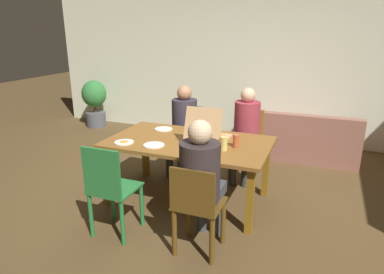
# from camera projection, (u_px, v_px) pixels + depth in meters

# --- Properties ---
(ground_plane) EXTENTS (20.00, 20.00, 0.00)m
(ground_plane) POSITION_uv_depth(u_px,v_px,m) (189.00, 199.00, 4.15)
(ground_plane) COLOR brown
(back_wall) EXTENTS (7.92, 0.12, 2.92)m
(back_wall) POSITION_uv_depth(u_px,v_px,m) (246.00, 58.00, 6.14)
(back_wall) COLOR silver
(back_wall) RESTS_ON ground
(dining_table) EXTENTS (1.85, 1.07, 0.75)m
(dining_table) POSITION_uv_depth(u_px,v_px,m) (189.00, 147.00, 3.95)
(dining_table) COLOR brown
(dining_table) RESTS_ON ground
(chair_0) EXTENTS (0.42, 0.40, 0.87)m
(chair_0) POSITION_uv_depth(u_px,v_px,m) (197.00, 208.00, 3.01)
(chair_0) COLOR #593E14
(chair_0) RESTS_ON ground
(person_0) EXTENTS (0.36, 0.54, 1.25)m
(person_0) POSITION_uv_depth(u_px,v_px,m) (202.00, 174.00, 3.04)
(person_0) COLOR #3D4249
(person_0) RESTS_ON ground
(chair_1) EXTENTS (0.40, 0.42, 0.91)m
(chair_1) POSITION_uv_depth(u_px,v_px,m) (247.00, 141.00, 4.74)
(chair_1) COLOR olive
(chair_1) RESTS_ON ground
(person_1) EXTENTS (0.34, 0.55, 1.24)m
(person_1) POSITION_uv_depth(u_px,v_px,m) (246.00, 127.00, 4.54)
(person_1) COLOR #363A37
(person_1) RESTS_ON ground
(chair_2) EXTENTS (0.40, 0.38, 0.91)m
(chair_2) POSITION_uv_depth(u_px,v_px,m) (187.00, 135.00, 4.97)
(chair_2) COLOR #25653B
(chair_2) RESTS_ON ground
(person_2) EXTENTS (0.35, 0.56, 1.23)m
(person_2) POSITION_uv_depth(u_px,v_px,m) (183.00, 122.00, 4.79)
(person_2) COLOR #38353F
(person_2) RESTS_ON ground
(chair_3) EXTENTS (0.42, 0.42, 0.95)m
(chair_3) POSITION_uv_depth(u_px,v_px,m) (110.00, 188.00, 3.27)
(chair_3) COLOR #267436
(chair_3) RESTS_ON ground
(pizza_box_0) EXTENTS (0.42, 0.55, 0.42)m
(pizza_box_0) POSITION_uv_depth(u_px,v_px,m) (209.00, 135.00, 3.92)
(pizza_box_0) COLOR tan
(pizza_box_0) RESTS_ON dining_table
(plate_0) EXTENTS (0.22, 0.22, 0.03)m
(plate_0) POSITION_uv_depth(u_px,v_px,m) (124.00, 142.00, 3.85)
(plate_0) COLOR white
(plate_0) RESTS_ON dining_table
(plate_1) EXTENTS (0.23, 0.23, 0.01)m
(plate_1) POSITION_uv_depth(u_px,v_px,m) (164.00, 129.00, 4.35)
(plate_1) COLOR white
(plate_1) RESTS_ON dining_table
(plate_2) EXTENTS (0.23, 0.23, 0.01)m
(plate_2) POSITION_uv_depth(u_px,v_px,m) (154.00, 145.00, 3.76)
(plate_2) COLOR white
(plate_2) RESTS_ON dining_table
(drinking_glass_0) EXTENTS (0.07, 0.07, 0.14)m
(drinking_glass_0) POSITION_uv_depth(u_px,v_px,m) (236.00, 141.00, 3.68)
(drinking_glass_0) COLOR #B9522E
(drinking_glass_0) RESTS_ON dining_table
(drinking_glass_1) EXTENTS (0.07, 0.07, 0.15)m
(drinking_glass_1) POSITION_uv_depth(u_px,v_px,m) (224.00, 144.00, 3.59)
(drinking_glass_1) COLOR #E1CC68
(drinking_glass_1) RESTS_ON dining_table
(couch) EXTENTS (1.86, 0.89, 0.75)m
(couch) POSITION_uv_depth(u_px,v_px,m) (296.00, 139.00, 5.50)
(couch) COLOR #9B6354
(couch) RESTS_ON ground
(potted_plant) EXTENTS (0.49, 0.49, 0.96)m
(potted_plant) POSITION_uv_depth(u_px,v_px,m) (95.00, 101.00, 7.06)
(potted_plant) COLOR #50505A
(potted_plant) RESTS_ON ground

